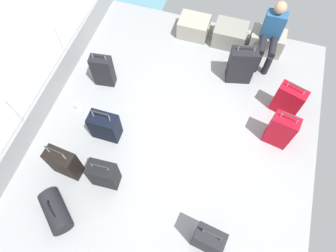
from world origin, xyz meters
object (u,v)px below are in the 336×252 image
(suitcase_1, at_px, (208,240))
(suitcase_0, at_px, (104,174))
(suitcase_2, at_px, (241,65))
(suitcase_7, at_px, (288,101))
(suitcase_4, at_px, (281,130))
(suitcase_5, at_px, (103,71))
(cargo_crate_1, at_px, (230,35))
(cargo_crate_0, at_px, (194,27))
(suitcase_3, at_px, (105,126))
(passenger_seated, at_px, (271,33))
(duffel_bag, at_px, (55,211))
(paper_cup, at_px, (77,106))
(suitcase_6, at_px, (64,163))
(cargo_crate_2, at_px, (267,41))

(suitcase_1, bearing_deg, suitcase_0, 165.35)
(suitcase_2, distance_m, suitcase_7, 0.96)
(suitcase_4, distance_m, suitcase_5, 3.01)
(cargo_crate_1, bearing_deg, suitcase_2, -67.67)
(suitcase_4, bearing_deg, suitcase_7, 84.95)
(cargo_crate_0, distance_m, suitcase_7, 2.25)
(suitcase_3, bearing_deg, suitcase_5, 114.11)
(passenger_seated, bearing_deg, duffel_bag, -121.72)
(suitcase_4, bearing_deg, suitcase_0, -148.35)
(paper_cup, bearing_deg, suitcase_6, -71.29)
(paper_cup, bearing_deg, cargo_crate_0, 57.10)
(suitcase_6, bearing_deg, suitcase_1, -10.40)
(paper_cup, bearing_deg, duffel_bag, -73.68)
(paper_cup, bearing_deg, suitcase_0, -47.09)
(suitcase_3, distance_m, duffel_bag, 1.40)
(passenger_seated, height_order, paper_cup, passenger_seated)
(suitcase_7, bearing_deg, suitcase_6, -145.59)
(suitcase_6, distance_m, paper_cup, 1.13)
(suitcase_6, height_order, suitcase_7, suitcase_6)
(passenger_seated, height_order, suitcase_4, passenger_seated)
(suitcase_2, bearing_deg, suitcase_1, -87.42)
(passenger_seated, bearing_deg, suitcase_3, -132.16)
(cargo_crate_0, height_order, suitcase_4, suitcase_4)
(suitcase_3, distance_m, suitcase_5, 1.04)
(cargo_crate_2, relative_size, passenger_seated, 0.57)
(suitcase_5, distance_m, duffel_bag, 2.34)
(passenger_seated, relative_size, suitcase_1, 1.41)
(suitcase_3, xyz_separation_m, suitcase_6, (-0.32, -0.74, 0.03))
(passenger_seated, relative_size, suitcase_0, 1.77)
(passenger_seated, bearing_deg, suitcase_0, -120.88)
(cargo_crate_2, height_order, paper_cup, cargo_crate_2)
(suitcase_6, xyz_separation_m, suitcase_7, (2.95, 2.02, 0.01))
(suitcase_1, xyz_separation_m, suitcase_5, (-2.32, 2.09, -0.01))
(suitcase_4, bearing_deg, suitcase_6, -153.80)
(suitcase_2, xyz_separation_m, suitcase_7, (0.85, -0.43, -0.06))
(suitcase_1, bearing_deg, suitcase_6, 169.60)
(suitcase_2, bearing_deg, suitcase_4, -51.97)
(suitcase_0, distance_m, suitcase_7, 3.08)
(passenger_seated, distance_m, suitcase_4, 1.74)
(cargo_crate_2, xyz_separation_m, suitcase_7, (0.50, -1.25, 0.09))
(suitcase_6, xyz_separation_m, duffel_bag, (0.14, -0.64, -0.14))
(passenger_seated, relative_size, suitcase_3, 1.63)
(cargo_crate_1, bearing_deg, suitcase_1, -82.88)
(suitcase_2, xyz_separation_m, suitcase_5, (-2.20, -0.77, -0.04))
(suitcase_1, height_order, suitcase_5, suitcase_1)
(suitcase_4, height_order, duffel_bag, suitcase_4)
(suitcase_3, relative_size, paper_cup, 6.79)
(cargo_crate_2, bearing_deg, suitcase_5, -148.07)
(passenger_seated, bearing_deg, suitcase_7, -64.67)
(suitcase_4, relative_size, suitcase_6, 1.03)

